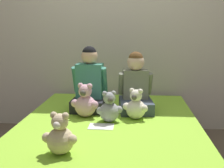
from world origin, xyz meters
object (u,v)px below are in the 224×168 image
Objects in this scene: teddy_bear_held_by_left_child at (85,103)px; bed at (110,144)px; sign_card at (101,126)px; teddy_bear_at_foot_of_bed at (60,136)px; teddy_bear_between_children at (109,109)px; child_on_left at (90,84)px; teddy_bear_held_by_right_child at (136,106)px; child_on_right at (136,88)px.

bed is at bearing -12.97° from teddy_bear_held_by_left_child.
sign_card is (0.18, -0.26, -0.13)m from teddy_bear_held_by_left_child.
bed is 0.81m from teddy_bear_at_foot_of_bed.
bed is 0.34m from teddy_bear_between_children.
bed is at bearing 76.16° from teddy_bear_at_foot_of_bed.
child_on_left is at bearing 104.98° from teddy_bear_between_children.
teddy_bear_at_foot_of_bed is 1.35× the size of sign_card.
teddy_bear_held_by_right_child is at bearing 8.22° from teddy_bear_held_by_left_child.
teddy_bear_held_by_left_child reaches higher than teddy_bear_between_children.
child_on_left is 2.24× the size of teddy_bear_at_foot_of_bed.
teddy_bear_at_foot_of_bed reaches higher than sign_card.
sign_card is at bearing -109.89° from bed.
bed is 3.43× the size of child_on_right.
child_on_right is 0.62m from sign_card.
child_on_right is at bearing 41.20° from teddy_bear_between_children.
teddy_bear_between_children is at bearing -92.30° from bed.
teddy_bear_held_by_left_child is 0.47m from teddy_bear_held_by_right_child.
sign_card is (-0.28, -0.50, -0.23)m from child_on_right.
teddy_bear_held_by_left_child is 0.34m from sign_card.
child_on_left is 0.28m from teddy_bear_held_by_left_child.
teddy_bear_at_foot_of_bed is (-0.26, -0.68, 0.34)m from bed.
teddy_bear_between_children is (0.23, -0.37, -0.14)m from child_on_left.
sign_card is (-0.06, -0.14, -0.11)m from teddy_bear_between_children.
teddy_bear_held_by_right_child is (0.00, -0.27, -0.11)m from child_on_right.
sign_card is at bearing 75.89° from teddy_bear_at_foot_of_bed.
bed is 0.28m from sign_card.
sign_card is (0.20, 0.53, -0.12)m from teddy_bear_at_foot_of_bed.
teddy_bear_held_by_left_child is at bearing 155.73° from bed.
sign_card is at bearing -121.23° from teddy_bear_held_by_right_child.
teddy_bear_between_children is at bearing -128.17° from child_on_right.
teddy_bear_held_by_right_child is 1.02× the size of teddy_bear_between_children.
teddy_bear_held_by_right_child reaches higher than bed.
child_on_right is at bearing 71.74° from teddy_bear_at_foot_of_bed.
teddy_bear_at_foot_of_bed is (-0.03, -1.03, -0.14)m from child_on_left.
bed is 3.16× the size of child_on_left.
teddy_bear_between_children is 1.32× the size of sign_card.
teddy_bear_held_by_right_child is at bearing 39.49° from sign_card.
teddy_bear_between_children is (0.23, -0.13, -0.02)m from teddy_bear_held_by_left_child.
child_on_right reaches higher than bed.
teddy_bear_held_by_left_child is at bearing 95.14° from teddy_bear_at_foot_of_bed.
teddy_bear_at_foot_of_bed is (-0.49, -0.76, 0.00)m from teddy_bear_held_by_right_child.
child_on_right reaches higher than sign_card.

